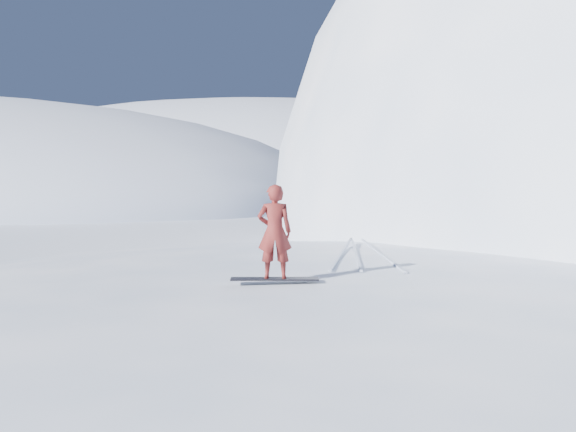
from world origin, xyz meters
name	(u,v)px	position (x,y,z in m)	size (l,w,h in m)	color
ground	(355,418)	(0.00, 0.00, 0.00)	(400.00, 400.00, 0.00)	white
near_ridge	(420,371)	(1.00, 3.00, 0.00)	(36.00, 28.00, 4.80)	white
far_ridge_c	(235,192)	(-40.00, 110.00, 0.00)	(140.00, 90.00, 36.00)	white
wind_bumps	(344,378)	(-0.56, 2.12, 0.00)	(16.00, 14.40, 1.00)	white
snowboard	(275,279)	(-1.53, 0.15, 2.41)	(1.61, 0.30, 0.03)	black
snowboarder	(275,231)	(-1.53, 0.15, 3.29)	(0.63, 0.41, 1.72)	maroon
board_tracks	(359,251)	(-0.56, 4.41, 2.42)	(2.02, 5.99, 0.04)	silver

